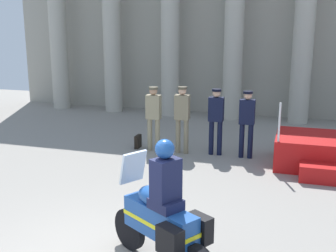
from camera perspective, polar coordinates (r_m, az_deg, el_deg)
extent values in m
cube|color=#A49F91|center=(16.42, 5.33, 15.98)|extent=(15.75, 0.30, 8.12)
cylinder|color=#B2AD9E|center=(17.68, -14.62, 13.10)|extent=(0.68, 0.68, 6.68)
cylinder|color=#B2AD9E|center=(16.59, -7.59, 13.41)|extent=(0.68, 0.68, 6.68)
cylinder|color=#B2AD9E|center=(15.78, 0.31, 13.52)|extent=(0.68, 0.68, 6.68)
cylinder|color=#B2AD9E|center=(15.27, 8.89, 13.37)|extent=(0.68, 0.68, 6.68)
cylinder|color=#B2AD9E|center=(15.10, 17.84, 12.90)|extent=(0.68, 0.68, 6.68)
cube|color=#B71414|center=(10.85, 21.00, -3.30)|extent=(2.56, 1.67, 0.74)
cube|color=#B71414|center=(9.87, 21.28, -6.09)|extent=(1.41, 0.50, 0.37)
cylinder|color=silver|center=(9.89, 14.73, 0.49)|extent=(0.05, 0.05, 0.90)
cylinder|color=gray|center=(11.47, -2.45, -1.14)|extent=(0.13, 0.13, 0.88)
cylinder|color=gray|center=(11.40, -1.41, -1.22)|extent=(0.13, 0.13, 0.88)
cube|color=gray|center=(11.27, -1.97, 2.57)|extent=(0.38, 0.22, 0.64)
sphere|color=tan|center=(11.19, -1.98, 4.71)|extent=(0.21, 0.21, 0.21)
cylinder|color=brown|center=(11.18, -1.99, 5.11)|extent=(0.24, 0.24, 0.06)
cylinder|color=#7A7056|center=(11.23, 1.36, -1.36)|extent=(0.13, 0.13, 0.91)
cylinder|color=#7A7056|center=(11.18, 2.44, -1.44)|extent=(0.13, 0.13, 0.91)
cube|color=#7A7056|center=(11.03, 1.93, 2.53)|extent=(0.38, 0.22, 0.65)
sphere|color=tan|center=(10.95, 1.95, 4.73)|extent=(0.21, 0.21, 0.21)
cylinder|color=#494334|center=(10.94, 1.95, 5.14)|extent=(0.24, 0.24, 0.06)
cylinder|color=black|center=(11.16, 5.83, -1.57)|extent=(0.13, 0.13, 0.90)
cylinder|color=black|center=(11.12, 6.94, -1.65)|extent=(0.13, 0.13, 0.90)
cube|color=black|center=(10.96, 6.49, 2.25)|extent=(0.38, 0.22, 0.63)
sphere|color=tan|center=(10.89, 6.55, 4.41)|extent=(0.21, 0.21, 0.21)
cylinder|color=black|center=(10.88, 6.56, 4.82)|extent=(0.24, 0.24, 0.06)
cylinder|color=black|center=(11.01, 9.85, -1.95)|extent=(0.13, 0.13, 0.89)
cylinder|color=black|center=(10.98, 10.99, -2.03)|extent=(0.13, 0.13, 0.89)
cube|color=black|center=(10.82, 10.59, 1.87)|extent=(0.38, 0.22, 0.63)
sphere|color=tan|center=(10.74, 10.69, 4.06)|extent=(0.21, 0.21, 0.21)
cylinder|color=black|center=(10.73, 10.70, 4.47)|extent=(0.24, 0.24, 0.06)
cylinder|color=black|center=(6.64, -5.19, -13.59)|extent=(0.60, 0.42, 0.64)
cube|color=#1E4C99|center=(5.95, -1.07, -12.62)|extent=(1.22, 0.93, 0.44)
ellipsoid|color=#1E4C99|center=(5.92, -2.03, -9.35)|extent=(0.61, 0.55, 0.26)
cube|color=yellow|center=(5.96, -1.07, -12.79)|extent=(1.24, 0.94, 0.06)
cube|color=silver|center=(6.15, -4.71, -5.52)|extent=(0.34, 0.42, 0.47)
cube|color=black|center=(5.46, 0.27, -15.16)|extent=(0.40, 0.34, 0.36)
cube|color=black|center=(5.78, 4.25, -13.49)|extent=(0.40, 0.34, 0.36)
cube|color=#191E42|center=(5.74, -0.30, -10.42)|extent=(0.52, 0.50, 0.14)
cube|color=#191E42|center=(5.61, -0.30, -7.15)|extent=(0.41, 0.44, 0.56)
sphere|color=#1E4C99|center=(5.49, -0.44, -3.09)|extent=(0.26, 0.26, 0.26)
cube|color=black|center=(11.76, -4.05, -2.10)|extent=(0.10, 0.32, 0.36)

